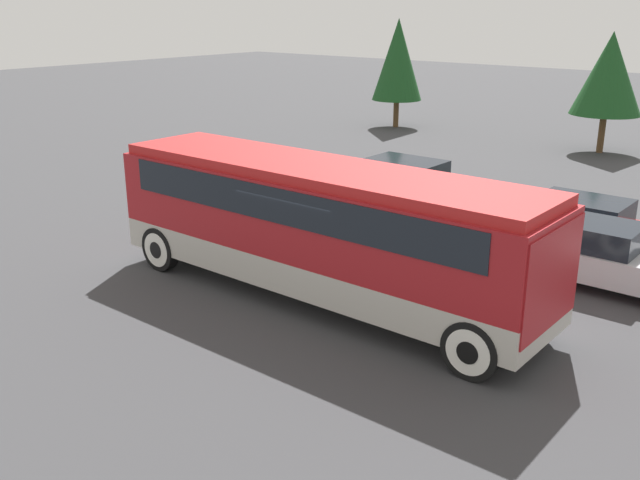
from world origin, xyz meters
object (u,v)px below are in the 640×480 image
parked_car_near (585,225)px  tour_bus (323,220)px  parked_car_mid (589,252)px  parked_car_far (408,182)px

parked_car_near → tour_bus: bearing=-114.6°
parked_car_mid → parked_car_far: bearing=155.8°
parked_car_near → parked_car_mid: parked_car_mid is taller
tour_bus → parked_car_mid: tour_bus is taller
tour_bus → parked_car_far: 8.34m
tour_bus → parked_car_mid: (4.11, 4.67, -1.07)m
parked_car_near → parked_car_mid: bearing=-68.5°
parked_car_mid → tour_bus: bearing=-131.4°
tour_bus → parked_car_near: (3.20, 6.98, -1.14)m
tour_bus → parked_car_mid: size_ratio=2.21×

